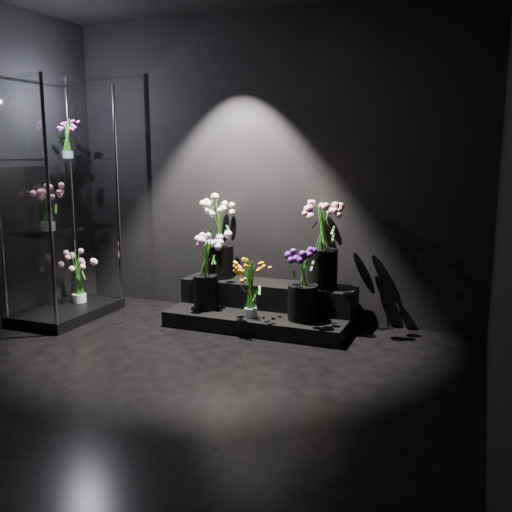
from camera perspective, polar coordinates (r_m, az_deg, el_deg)
The scene contains 13 objects.
floor at distance 3.88m, azimuth -9.87°, elevation -13.21°, with size 4.00×4.00×0.00m, color black.
wall_back at distance 5.36m, azimuth 1.07°, elevation 8.85°, with size 4.00×4.00×0.00m, color black.
wall_right at distance 3.01m, azimuth 23.84°, elevation 6.81°, with size 4.00×4.00×0.00m, color black.
display_riser at distance 5.21m, azimuth 0.80°, elevation -5.14°, with size 1.62×0.72×0.36m.
display_case at distance 5.52m, azimuth -18.85°, elevation 5.05°, with size 0.59×0.98×2.16m.
bouquet_orange_bells at distance 4.88m, azimuth -0.56°, elevation -3.11°, with size 0.34×0.34×0.51m.
bouquet_lilac at distance 5.14m, azimuth -5.05°, elevation -0.76°, with size 0.47×0.47×0.72m.
bouquet_purple at distance 4.81m, azimuth 4.74°, elevation -2.69°, with size 0.35×0.35×0.60m.
bouquet_cream_roses at distance 5.39m, azimuth -3.69°, elevation 2.32°, with size 0.39×0.39×0.77m.
bouquet_pink_roses at distance 5.01m, azimuth 6.70°, elevation 1.55°, with size 0.36×0.36×0.77m.
bouquet_case_pink at distance 5.44m, azimuth -20.19°, elevation 4.66°, with size 0.35×0.35×0.41m.
bouquet_case_magenta at distance 5.67m, azimuth -18.40°, elevation 11.14°, with size 0.24×0.24×0.36m.
bouquet_case_base_pink at distance 5.78m, azimuth -17.37°, elevation -1.93°, with size 0.38×0.38×0.49m.
Camera 1 is at (1.91, -3.01, 1.54)m, focal length 40.00 mm.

